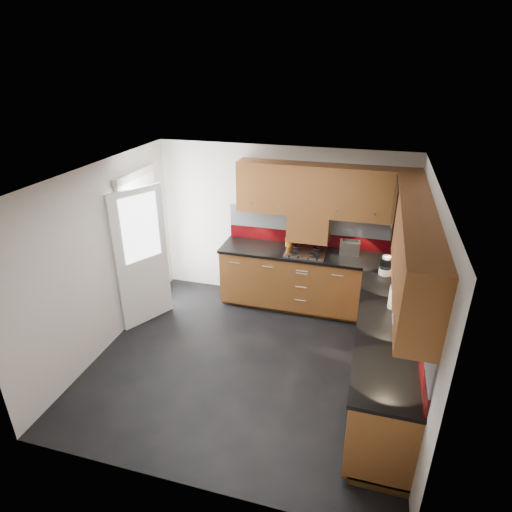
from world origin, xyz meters
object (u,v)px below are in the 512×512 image
(utensil_pot, at_px, (289,241))
(food_processor, at_px, (386,266))
(gas_hob, at_px, (306,252))
(toaster, at_px, (350,247))

(utensil_pot, distance_m, food_processor, 1.50)
(gas_hob, xyz_separation_m, toaster, (0.61, 0.14, 0.08))
(gas_hob, distance_m, food_processor, 1.18)
(gas_hob, distance_m, toaster, 0.63)
(gas_hob, height_order, toaster, toaster)
(toaster, bearing_deg, gas_hob, -166.62)
(toaster, distance_m, food_processor, 0.73)
(toaster, bearing_deg, utensil_pot, 178.42)
(gas_hob, xyz_separation_m, utensil_pot, (-0.29, 0.17, 0.07))
(gas_hob, bearing_deg, food_processor, -19.31)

